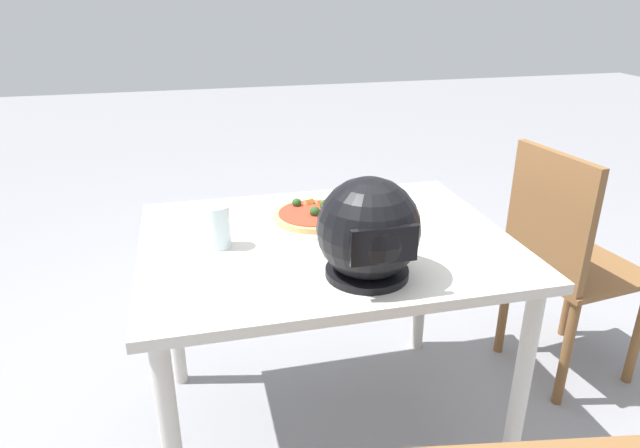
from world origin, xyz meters
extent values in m
plane|color=gray|center=(0.00, 0.00, 0.00)|extent=(14.00, 14.00, 0.00)
cube|color=beige|center=(0.00, 0.00, 0.70)|extent=(1.09, 0.84, 0.03)
cylinder|color=beige|center=(-0.49, -0.36, 0.34)|extent=(0.05, 0.05, 0.68)
cylinder|color=beige|center=(0.49, -0.36, 0.34)|extent=(0.05, 0.05, 0.68)
cylinder|color=beige|center=(-0.49, 0.36, 0.34)|extent=(0.05, 0.05, 0.68)
cylinder|color=white|center=(0.01, -0.13, 0.72)|extent=(0.30, 0.30, 0.01)
cylinder|color=tan|center=(0.01, -0.13, 0.73)|extent=(0.26, 0.26, 0.02)
cylinder|color=red|center=(0.01, -0.13, 0.74)|extent=(0.23, 0.23, 0.00)
sphere|color=#234C1E|center=(0.01, -0.11, 0.75)|extent=(0.03, 0.03, 0.03)
sphere|color=#234C1E|center=(-0.05, -0.12, 0.75)|extent=(0.04, 0.04, 0.04)
sphere|color=#234C1E|center=(0.05, -0.21, 0.75)|extent=(0.03, 0.03, 0.03)
sphere|color=#234C1E|center=(-0.06, -0.14, 0.75)|extent=(0.03, 0.03, 0.03)
sphere|color=#234C1E|center=(-0.04, -0.16, 0.76)|extent=(0.04, 0.04, 0.04)
cylinder|color=#E0D172|center=(0.00, -0.21, 0.75)|extent=(0.02, 0.02, 0.02)
cylinder|color=#E0D172|center=(-0.03, -0.14, 0.75)|extent=(0.02, 0.02, 0.02)
cylinder|color=#E0D172|center=(-0.02, -0.21, 0.75)|extent=(0.02, 0.02, 0.01)
cylinder|color=#E0D172|center=(0.01, -0.21, 0.75)|extent=(0.02, 0.02, 0.02)
sphere|color=black|center=(-0.05, 0.25, 0.84)|extent=(0.27, 0.27, 0.27)
cylinder|color=black|center=(-0.05, 0.25, 0.72)|extent=(0.22, 0.22, 0.02)
cube|color=black|center=(-0.05, 0.36, 0.85)|extent=(0.16, 0.02, 0.09)
cylinder|color=silver|center=(0.31, -0.02, 0.77)|extent=(0.07, 0.07, 0.13)
cube|color=brown|center=(-1.00, -0.10, 0.44)|extent=(0.45, 0.45, 0.02)
cube|color=brown|center=(-0.81, -0.08, 0.68)|extent=(0.08, 0.38, 0.45)
cylinder|color=brown|center=(-1.14, -0.29, 0.21)|extent=(0.04, 0.04, 0.43)
cylinder|color=brown|center=(-1.19, 0.05, 0.21)|extent=(0.04, 0.04, 0.43)
cylinder|color=brown|center=(-0.80, -0.25, 0.21)|extent=(0.04, 0.04, 0.43)
cylinder|color=brown|center=(-0.85, 0.09, 0.21)|extent=(0.04, 0.04, 0.43)
camera|label=1|loc=(0.38, 1.48, 1.41)|focal=31.62mm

